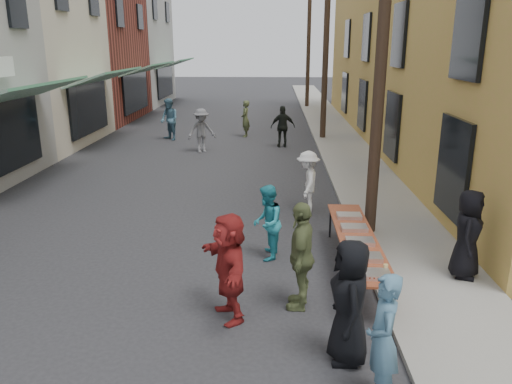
# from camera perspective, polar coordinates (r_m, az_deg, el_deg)

# --- Properties ---
(ground) EXTENTS (120.00, 120.00, 0.00)m
(ground) POSITION_cam_1_polar(r_m,az_deg,el_deg) (9.19, -11.42, -11.23)
(ground) COLOR #28282B
(ground) RESTS_ON ground
(sidewalk) EXTENTS (2.20, 60.00, 0.10)m
(sidewalk) POSITION_cam_1_polar(r_m,az_deg,el_deg) (23.44, 9.31, 6.08)
(sidewalk) COLOR gray
(sidewalk) RESTS_ON ground
(storefront_row) EXTENTS (8.00, 37.00, 9.00)m
(storefront_row) POSITION_cam_1_polar(r_m,az_deg,el_deg) (25.84, -26.66, 14.65)
(storefront_row) COLOR maroon
(storefront_row) RESTS_ON ground
(building_ochre) EXTENTS (10.00, 28.00, 10.00)m
(building_ochre) POSITION_cam_1_polar(r_m,az_deg,el_deg) (23.68, 25.71, 16.88)
(building_ochre) COLOR #B69B41
(building_ochre) RESTS_ON ground
(utility_pole_near) EXTENTS (0.26, 0.26, 9.00)m
(utility_pole_near) POSITION_cam_1_polar(r_m,az_deg,el_deg) (11.11, 14.34, 17.46)
(utility_pole_near) COLOR #2D2116
(utility_pole_near) RESTS_ON ground
(utility_pole_mid) EXTENTS (0.26, 0.26, 9.00)m
(utility_pole_mid) POSITION_cam_1_polar(r_m,az_deg,el_deg) (22.99, 8.04, 17.09)
(utility_pole_mid) COLOR #2D2116
(utility_pole_mid) RESTS_ON ground
(utility_pole_far) EXTENTS (0.26, 0.26, 9.00)m
(utility_pole_far) POSITION_cam_1_polar(r_m,az_deg,el_deg) (34.95, 6.04, 16.93)
(utility_pole_far) COLOR #2D2116
(utility_pole_far) RESTS_ON ground
(serving_table) EXTENTS (0.70, 4.00, 0.75)m
(serving_table) POSITION_cam_1_polar(r_m,az_deg,el_deg) (9.60, 11.48, -5.30)
(serving_table) COLOR maroon
(serving_table) RESTS_ON ground
(catering_tray_sausage) EXTENTS (0.50, 0.33, 0.08)m
(catering_tray_sausage) POSITION_cam_1_polar(r_m,az_deg,el_deg) (8.08, 13.34, -9.14)
(catering_tray_sausage) COLOR maroon
(catering_tray_sausage) RESTS_ON serving_table
(catering_tray_foil_b) EXTENTS (0.50, 0.33, 0.08)m
(catering_tray_foil_b) POSITION_cam_1_polar(r_m,az_deg,el_deg) (8.66, 12.54, -7.28)
(catering_tray_foil_b) COLOR #B2B2B7
(catering_tray_foil_b) RESTS_ON serving_table
(catering_tray_buns) EXTENTS (0.50, 0.33, 0.08)m
(catering_tray_buns) POSITION_cam_1_polar(r_m,az_deg,el_deg) (9.30, 11.79, -5.54)
(catering_tray_buns) COLOR tan
(catering_tray_buns) RESTS_ON serving_table
(catering_tray_foil_d) EXTENTS (0.50, 0.33, 0.08)m
(catering_tray_foil_d) POSITION_cam_1_polar(r_m,az_deg,el_deg) (9.94, 11.15, -4.03)
(catering_tray_foil_d) COLOR #B2B2B7
(catering_tray_foil_d) RESTS_ON serving_table
(catering_tray_buns_end) EXTENTS (0.50, 0.33, 0.08)m
(catering_tray_buns_end) POSITION_cam_1_polar(r_m,az_deg,el_deg) (10.59, 10.58, -2.70)
(catering_tray_buns_end) COLOR tan
(catering_tray_buns_end) RESTS_ON serving_table
(condiment_jar_a) EXTENTS (0.07, 0.07, 0.08)m
(condiment_jar_a) POSITION_cam_1_polar(r_m,az_deg,el_deg) (7.78, 12.14, -10.12)
(condiment_jar_a) COLOR #A57F26
(condiment_jar_a) RESTS_ON serving_table
(condiment_jar_b) EXTENTS (0.07, 0.07, 0.08)m
(condiment_jar_b) POSITION_cam_1_polar(r_m,az_deg,el_deg) (7.87, 12.01, -9.79)
(condiment_jar_b) COLOR #A57F26
(condiment_jar_b) RESTS_ON serving_table
(condiment_jar_c) EXTENTS (0.07, 0.07, 0.08)m
(condiment_jar_c) POSITION_cam_1_polar(r_m,az_deg,el_deg) (7.95, 11.89, -9.48)
(condiment_jar_c) COLOR #A57F26
(condiment_jar_c) RESTS_ON serving_table
(cup_stack) EXTENTS (0.08, 0.08, 0.12)m
(cup_stack) POSITION_cam_1_polar(r_m,az_deg,el_deg) (7.90, 15.13, -9.75)
(cup_stack) COLOR tan
(cup_stack) RESTS_ON serving_table
(guest_front_a) EXTENTS (0.60, 0.89, 1.78)m
(guest_front_a) POSITION_cam_1_polar(r_m,az_deg,el_deg) (7.01, 10.64, -12.26)
(guest_front_a) COLOR black
(guest_front_a) RESTS_ON ground
(guest_front_b) EXTENTS (0.43, 0.63, 1.69)m
(guest_front_b) POSITION_cam_1_polar(r_m,az_deg,el_deg) (6.40, 14.26, -16.00)
(guest_front_b) COLOR teal
(guest_front_b) RESTS_ON ground
(guest_front_c) EXTENTS (0.65, 0.80, 1.55)m
(guest_front_c) POSITION_cam_1_polar(r_m,az_deg,el_deg) (10.08, 1.28, -3.52)
(guest_front_c) COLOR teal
(guest_front_c) RESTS_ON ground
(guest_front_d) EXTENTS (0.70, 1.10, 1.61)m
(guest_front_d) POSITION_cam_1_polar(r_m,az_deg,el_deg) (12.99, 5.93, 1.18)
(guest_front_d) COLOR white
(guest_front_d) RESTS_ON ground
(guest_front_e) EXTENTS (0.62, 1.13, 1.84)m
(guest_front_e) POSITION_cam_1_polar(r_m,az_deg,el_deg) (8.23, 5.21, -7.26)
(guest_front_e) COLOR #5D693C
(guest_front_e) RESTS_ON ground
(guest_queue_back) EXTENTS (1.08, 1.72, 1.77)m
(guest_queue_back) POSITION_cam_1_polar(r_m,az_deg,el_deg) (7.91, -3.09, -8.53)
(guest_queue_back) COLOR maroon
(guest_queue_back) RESTS_ON ground
(server) EXTENTS (0.82, 0.96, 1.66)m
(server) POSITION_cam_1_polar(r_m,az_deg,el_deg) (9.84, 23.03, -4.44)
(server) COLOR black
(server) RESTS_ON sidewalk
(passerby_left) EXTENTS (1.31, 1.07, 1.76)m
(passerby_left) POSITION_cam_1_polar(r_m,az_deg,el_deg) (20.33, -6.26, 6.99)
(passerby_left) COLOR slate
(passerby_left) RESTS_ON ground
(passerby_mid) EXTENTS (1.07, 0.54, 1.75)m
(passerby_mid) POSITION_cam_1_polar(r_m,az_deg,el_deg) (21.28, 3.09, 7.47)
(passerby_mid) COLOR black
(passerby_mid) RESTS_ON ground
(passerby_right) EXTENTS (0.42, 0.63, 1.70)m
(passerby_right) POSITION_cam_1_polar(r_m,az_deg,el_deg) (23.70, -1.23, 8.37)
(passerby_right) COLOR #4B5431
(passerby_right) RESTS_ON ground
(passerby_far) EXTENTS (1.15, 1.15, 1.88)m
(passerby_far) POSITION_cam_1_polar(r_m,az_deg,el_deg) (23.19, -9.88, 8.17)
(passerby_far) COLOR teal
(passerby_far) RESTS_ON ground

